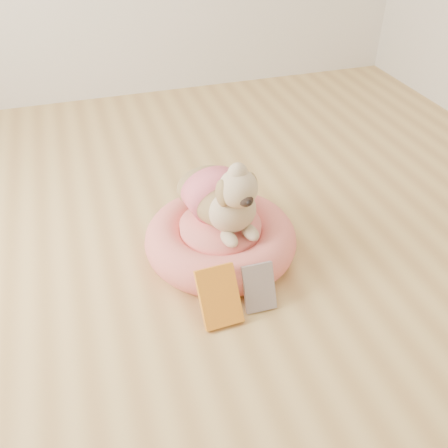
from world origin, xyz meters
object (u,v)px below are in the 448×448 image
object	(u,v)px
dog	(222,185)
book_white	(259,287)
pet_bed	(221,239)
book_yellow	(219,296)

from	to	relation	value
dog	book_white	size ratio (longest dim) A/B	2.54
pet_bed	book_white	distance (m)	0.34
book_yellow	book_white	distance (m)	0.17
book_yellow	dog	bearing A→B (deg)	68.15
pet_bed	book_white	bearing A→B (deg)	-81.50
dog	book_white	world-z (taller)	dog
book_white	dog	bearing A→B (deg)	96.82
book_yellow	pet_bed	bearing A→B (deg)	69.14
pet_bed	dog	xyz separation A→B (m)	(0.01, 0.02, 0.26)
dog	book_yellow	xyz separation A→B (m)	(-0.13, -0.37, -0.24)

